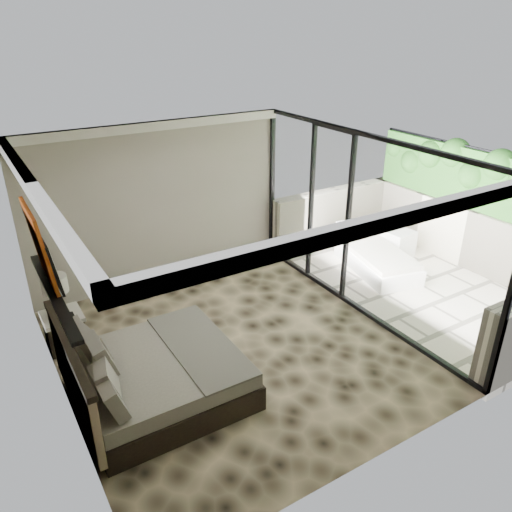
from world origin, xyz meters
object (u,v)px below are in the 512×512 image
table_lamp (56,291)px  ottoman (398,243)px  bed (152,376)px  nightstand (64,330)px  lounger (376,258)px

table_lamp → ottoman: size_ratio=1.21×
bed → table_lamp: bearing=112.9°
table_lamp → ottoman: bearing=-2.0°
bed → ottoman: (5.62, 1.42, -0.07)m
nightstand → ottoman: nightstand is taller
table_lamp → lounger: table_lamp is taller
bed → lounger: 4.99m
bed → table_lamp: 1.87m
ottoman → lounger: size_ratio=0.27×
nightstand → lounger: 5.53m
ottoman → lounger: (-0.78, -0.22, -0.04)m
lounger → nightstand: bearing=-172.0°
nightstand → ottoman: bearing=15.9°
nightstand → table_lamp: size_ratio=0.85×
nightstand → lounger: bearing=13.3°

